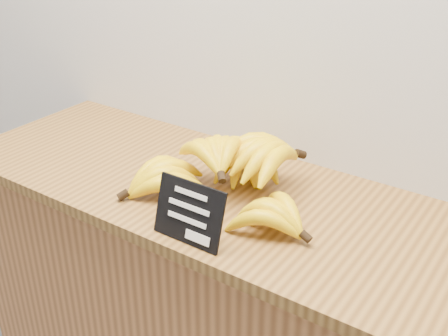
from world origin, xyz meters
TOP-DOWN VIEW (x-y plane):
  - counter_top at (0.13, 2.75)m, footprint 1.56×0.54m
  - chalkboard_sign at (0.16, 2.53)m, footprint 0.17×0.04m
  - banana_pile at (0.12, 2.74)m, footprint 0.53×0.40m

SIDE VIEW (x-z plane):
  - counter_top at x=0.13m, z-range 0.90..0.93m
  - banana_pile at x=0.12m, z-range 0.93..1.05m
  - chalkboard_sign at x=0.16m, z-range 0.93..1.06m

